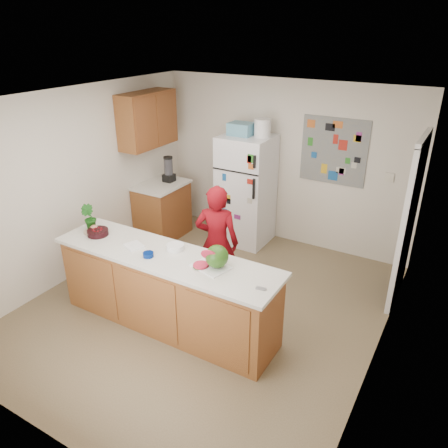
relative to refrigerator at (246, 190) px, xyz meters
The scene contains 26 objects.
floor 2.12m from the refrigerator, 76.54° to the right, with size 4.00×4.50×0.02m, color brown.
wall_back 0.71m from the refrigerator, 40.18° to the left, with size 4.00×0.02×2.50m, color beige.
wall_left 2.48m from the refrigerator, 129.69° to the right, with size 0.02×4.50×2.50m, color beige.
wall_right 3.12m from the refrigerator, 37.39° to the right, with size 0.02×4.50×2.50m, color beige.
ceiling 2.55m from the refrigerator, 76.54° to the right, with size 4.00×4.50×0.02m, color white.
doorway 2.48m from the refrigerator, 10.01° to the right, with size 0.03×0.85×2.04m, color black.
peninsula_base 2.43m from the refrigerator, 84.00° to the right, with size 2.60×0.62×0.88m, color brown.
peninsula_top 2.39m from the refrigerator, 84.00° to the right, with size 2.68×0.70×0.04m, color silver.
side_counter_base 1.41m from the refrigerator, 156.86° to the right, with size 0.60×0.80×0.86m, color brown.
side_counter_top 1.35m from the refrigerator, 156.86° to the right, with size 0.64×0.84×0.04m, color silver.
upper_cabinets 1.82m from the refrigerator, 157.05° to the right, with size 0.35×1.00×0.80m, color brown.
refrigerator is the anchor object (origin of this frame).
fridge_top_bin 0.95m from the refrigerator, behind, with size 0.35×0.28×0.18m, color #5999B2.
photo_collage 1.43m from the refrigerator, 16.61° to the left, with size 0.95×0.01×0.95m, color slate.
person 1.62m from the refrigerator, 74.96° to the right, with size 0.54×0.36×1.49m, color maroon.
blender_appliance 1.27m from the refrigerator, 162.56° to the right, with size 0.14×0.14×0.38m, color black.
cutting_board 2.49m from the refrigerator, 70.63° to the right, with size 0.37×0.28×0.01m, color white.
watermelon 2.50m from the refrigerator, 69.18° to the right, with size 0.24×0.24×0.24m, color #295915.
watermelon_slice 2.51m from the refrigerator, 73.00° to the right, with size 0.16×0.16×0.02m, color red.
cherry_bowl 2.50m from the refrigerator, 106.80° to the right, with size 0.25×0.25×0.07m, color black.
white_bowl 2.25m from the refrigerator, 82.76° to the right, with size 0.20×0.20×0.06m, color white.
cobalt_bowl 2.51m from the refrigerator, 87.04° to the right, with size 0.12×0.12×0.05m, color #011857.
plate 2.49m from the refrigerator, 109.23° to the right, with size 0.25×0.25×0.02m, color beige.
paper_towel 2.41m from the refrigerator, 93.77° to the right, with size 0.20×0.18×0.02m, color silver.
keys 2.86m from the refrigerator, 59.50° to the right, with size 0.10×0.04×0.01m, color gray.
potted_plant 2.51m from the refrigerator, 111.39° to the right, with size 0.17×0.14×0.32m, color #124811.
Camera 1 is at (2.45, -3.76, 3.21)m, focal length 35.00 mm.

